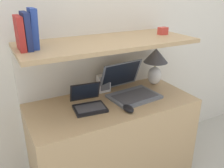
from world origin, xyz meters
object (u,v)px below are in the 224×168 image
object	(u,v)px
table_lamp	(155,62)
computer_mouse	(128,108)
router_box	(103,83)
laptop_large	(130,89)
laptop_small	(88,103)
shelf_gadget	(163,31)
book_red	(20,33)
book_blue	(33,29)
book_navy	(26,31)

from	to	relation	value
table_lamp	computer_mouse	world-z (taller)	table_lamp
router_box	table_lamp	bearing A→B (deg)	-8.03
laptop_large	computer_mouse	bearing A→B (deg)	-123.91
laptop_small	shelf_gadget	distance (m)	0.81
book_red	book_blue	world-z (taller)	book_blue
table_lamp	book_red	xyz separation A→B (m)	(-1.06, -0.08, 0.34)
book_red	book_navy	size ratio (longest dim) A/B	0.91
laptop_large	book_red	size ratio (longest dim) A/B	2.03
book_red	shelf_gadget	world-z (taller)	book_red
computer_mouse	router_box	world-z (taller)	router_box
computer_mouse	router_box	bearing A→B (deg)	90.62
laptop_large	book_navy	world-z (taller)	book_navy
table_lamp	router_box	bearing A→B (deg)	171.97
laptop_small	book_navy	distance (m)	0.63
computer_mouse	book_navy	size ratio (longest dim) A/B	0.55
laptop_small	router_box	xyz separation A→B (m)	(0.22, 0.21, 0.03)
table_lamp	book_navy	distance (m)	1.09
laptop_small	book_red	xyz separation A→B (m)	(-0.38, 0.06, 0.51)
book_navy	table_lamp	bearing A→B (deg)	4.34
shelf_gadget	computer_mouse	bearing A→B (deg)	-152.16
laptop_large	computer_mouse	world-z (taller)	laptop_large
book_navy	book_blue	size ratio (longest dim) A/B	0.91
table_lamp	laptop_small	distance (m)	0.72
laptop_large	book_navy	distance (m)	0.87
table_lamp	laptop_large	size ratio (longest dim) A/B	0.81
laptop_small	book_red	distance (m)	0.64
table_lamp	router_box	world-z (taller)	table_lamp
book_red	book_blue	xyz separation A→B (m)	(0.08, 0.00, 0.02)
laptop_small	book_red	world-z (taller)	book_red
laptop_large	shelf_gadget	xyz separation A→B (m)	(0.30, 0.02, 0.43)
book_red	shelf_gadget	distance (m)	1.05
table_lamp	laptop_large	world-z (taller)	table_lamp
computer_mouse	shelf_gadget	distance (m)	0.68
table_lamp	computer_mouse	xyz separation A→B (m)	(-0.46, -0.31, -0.19)
book_navy	router_box	bearing A→B (deg)	14.29
laptop_small	router_box	world-z (taller)	laptop_small
book_red	router_box	bearing A→B (deg)	13.41
laptop_large	book_red	distance (m)	0.90
table_lamp	router_box	distance (m)	0.49
router_box	shelf_gadget	size ratio (longest dim) A/B	2.14
laptop_large	router_box	bearing A→B (deg)	132.90
router_box	book_blue	bearing A→B (deg)	-164.66
router_box	shelf_gadget	xyz separation A→B (m)	(0.45, -0.14, 0.41)
computer_mouse	laptop_large	bearing A→B (deg)	56.09
table_lamp	laptop_large	distance (m)	0.36
shelf_gadget	book_red	bearing A→B (deg)	-180.00
table_lamp	book_navy	bearing A→B (deg)	-175.66
laptop_large	book_blue	distance (m)	0.85
shelf_gadget	table_lamp	bearing A→B (deg)	81.30
laptop_large	shelf_gadget	size ratio (longest dim) A/B	5.97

